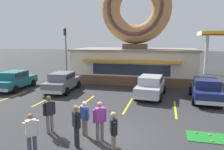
{
  "coord_description": "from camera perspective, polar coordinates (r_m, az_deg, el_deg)",
  "views": [
    {
      "loc": [
        2.39,
        -8.73,
        4.31
      ],
      "look_at": [
        -1.1,
        5.0,
        2.0
      ],
      "focal_mm": 35.0,
      "sensor_mm": 36.0,
      "label": 1
    }
  ],
  "objects": [
    {
      "name": "car_teal",
      "position": [
        20.8,
        -23.99,
        -1.06
      ],
      "size": [
        2.21,
        4.66,
        1.6
      ],
      "color": "#196066",
      "rests_on": "ground"
    },
    {
      "name": "donut_shop_building",
      "position": [
        22.91,
        6.08,
        7.79
      ],
      "size": [
        12.3,
        6.75,
        10.96
      ],
      "color": "brown",
      "rests_on": "ground"
    },
    {
      "name": "pedestrian_clipboard_woman",
      "position": [
        10.03,
        -7.16,
        -10.8
      ],
      "size": [
        0.5,
        0.42,
        1.6
      ],
      "color": "#7F7056",
      "rests_on": "ground"
    },
    {
      "name": "pedestrian_blue_sweater_man",
      "position": [
        8.45,
        0.4,
        -14.39
      ],
      "size": [
        0.37,
        0.56,
        1.66
      ],
      "color": "#7F7056",
      "rests_on": "ground"
    },
    {
      "name": "mini_donut_mid_left",
      "position": [
        11.14,
        24.11,
        -14.08
      ],
      "size": [
        0.13,
        0.13,
        0.04
      ],
      "primitive_type": "torus",
      "color": "#D17F47",
      "rests_on": "putting_mat"
    },
    {
      "name": "parking_stripe_mid_right",
      "position": [
        14.4,
        16.21,
        -8.52
      ],
      "size": [
        0.12,
        3.6,
        0.01
      ],
      "primitive_type": "cube",
      "color": "yellow",
      "rests_on": "ground"
    },
    {
      "name": "parking_stripe_mid_left",
      "position": [
        15.36,
        -6.93,
        -7.09
      ],
      "size": [
        0.12,
        3.6,
        0.01
      ],
      "primitive_type": "cube",
      "color": "yellow",
      "rests_on": "ground"
    },
    {
      "name": "parking_stripe_centre",
      "position": [
        14.58,
        4.24,
        -7.94
      ],
      "size": [
        0.12,
        3.6,
        0.01
      ],
      "primitive_type": "cube",
      "color": "yellow",
      "rests_on": "ground"
    },
    {
      "name": "car_grey",
      "position": [
        18.74,
        -12.79,
        -1.54
      ],
      "size": [
        2.19,
        4.66,
        1.6
      ],
      "color": "slate",
      "rests_on": "ground"
    },
    {
      "name": "pedestrian_beanie_man",
      "position": [
        8.82,
        -20.31,
        -13.98
      ],
      "size": [
        0.45,
        0.45,
        1.65
      ],
      "color": "#474C66",
      "rests_on": "ground"
    },
    {
      "name": "traffic_light_pole",
      "position": [
        29.43,
        -12.02,
        7.89
      ],
      "size": [
        0.28,
        0.47,
        5.8
      ],
      "color": "#595B60",
      "rests_on": "ground"
    },
    {
      "name": "trash_bin",
      "position": [
        22.57,
        -12.26,
        -0.67
      ],
      "size": [
        0.57,
        0.57,
        0.97
      ],
      "color": "#232833",
      "rests_on": "ground"
    },
    {
      "name": "pedestrian_crossing_woman",
      "position": [
        9.42,
        -3.22,
        -11.5
      ],
      "size": [
        0.51,
        0.41,
        1.74
      ],
      "color": "slate",
      "rests_on": "ground"
    },
    {
      "name": "car_navy",
      "position": [
        16.81,
        23.28,
        -3.3
      ],
      "size": [
        2.07,
        4.61,
        1.6
      ],
      "color": "navy",
      "rests_on": "ground"
    },
    {
      "name": "mini_donut_near_left",
      "position": [
        11.16,
        21.17,
        -13.84
      ],
      "size": [
        0.13,
        0.13,
        0.04
      ],
      "primitive_type": "torus",
      "color": "#A5724C",
      "rests_on": "putting_mat"
    },
    {
      "name": "car_silver",
      "position": [
        16.83,
        10.07,
        -2.67
      ],
      "size": [
        2.22,
        4.67,
        1.6
      ],
      "color": "#B2B5BA",
      "rests_on": "ground"
    },
    {
      "name": "mini_donut_near_right",
      "position": [
        10.59,
        24.71,
        -15.36
      ],
      "size": [
        0.13,
        0.13,
        0.04
      ],
      "primitive_type": "torus",
      "color": "#D17F47",
      "rests_on": "putting_mat"
    },
    {
      "name": "pedestrian_leather_jacket_man",
      "position": [
        10.63,
        -16.04,
        -9.33
      ],
      "size": [
        0.42,
        0.49,
        1.76
      ],
      "color": "slate",
      "rests_on": "ground"
    },
    {
      "name": "pedestrian_hooded_kid",
      "position": [
        9.02,
        -9.27,
        -12.52
      ],
      "size": [
        0.43,
        0.47,
        1.76
      ],
      "color": "#232328",
      "rests_on": "ground"
    },
    {
      "name": "parking_stripe_left",
      "position": [
        16.65,
        -16.66,
        -6.12
      ],
      "size": [
        0.12,
        3.6,
        0.01
      ],
      "primitive_type": "cube",
      "color": "yellow",
      "rests_on": "ground"
    },
    {
      "name": "parking_stripe_far_left",
      "position": [
        18.35,
        -24.76,
        -5.18
      ],
      "size": [
        0.12,
        3.6,
        0.01
      ],
      "primitive_type": "cube",
      "color": "yellow",
      "rests_on": "ground"
    },
    {
      "name": "ground_plane",
      "position": [
        10.02,
        -1.0,
        -16.2
      ],
      "size": [
        160.0,
        160.0,
        0.0
      ],
      "primitive_type": "plane",
      "color": "#2D2D30"
    },
    {
      "name": "golf_ball",
      "position": [
        11.06,
        26.75,
        -14.42
      ],
      "size": [
        0.04,
        0.04,
        0.04
      ],
      "primitive_type": "sphere",
      "color": "white",
      "rests_on": "putting_mat"
    }
  ]
}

